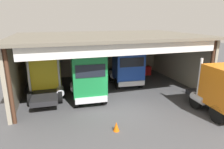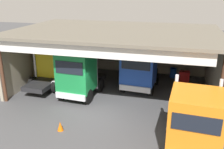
{
  "view_description": "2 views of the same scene",
  "coord_description": "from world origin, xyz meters",
  "px_view_note": "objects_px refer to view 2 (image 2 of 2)",
  "views": [
    {
      "loc": [
        -4.76,
        -12.01,
        6.21
      ],
      "look_at": [
        0.0,
        3.37,
        1.66
      ],
      "focal_mm": 31.45,
      "sensor_mm": 36.0,
      "label": 1
    },
    {
      "loc": [
        4.65,
        -14.0,
        7.9
      ],
      "look_at": [
        0.0,
        3.37,
        1.66
      ],
      "focal_mm": 39.65,
      "sensor_mm": 36.0,
      "label": 2
    }
  ],
  "objects_px": {
    "truck_blue_center_right_bay": "(139,69)",
    "oil_drum": "(173,73)",
    "truck_yellow_center_bay": "(54,65)",
    "tool_cart": "(184,77)",
    "truck_green_right_bay": "(78,74)",
    "truck_orange_left_bay": "(194,122)",
    "traffic_cone": "(60,126)"
  },
  "relations": [
    {
      "from": "truck_green_right_bay",
      "to": "truck_orange_left_bay",
      "type": "relative_size",
      "value": 1.1
    },
    {
      "from": "truck_green_right_bay",
      "to": "truck_blue_center_right_bay",
      "type": "relative_size",
      "value": 0.96
    },
    {
      "from": "truck_green_right_bay",
      "to": "tool_cart",
      "type": "bearing_deg",
      "value": -141.32
    },
    {
      "from": "truck_green_right_bay",
      "to": "truck_orange_left_bay",
      "type": "height_order",
      "value": "truck_green_right_bay"
    },
    {
      "from": "truck_green_right_bay",
      "to": "traffic_cone",
      "type": "height_order",
      "value": "truck_green_right_bay"
    },
    {
      "from": "truck_blue_center_right_bay",
      "to": "truck_yellow_center_bay",
      "type": "bearing_deg",
      "value": 8.82
    },
    {
      "from": "truck_green_right_bay",
      "to": "tool_cart",
      "type": "distance_m",
      "value": 9.65
    },
    {
      "from": "truck_yellow_center_bay",
      "to": "oil_drum",
      "type": "bearing_deg",
      "value": 26.58
    },
    {
      "from": "truck_yellow_center_bay",
      "to": "tool_cart",
      "type": "bearing_deg",
      "value": 19.79
    },
    {
      "from": "truck_yellow_center_bay",
      "to": "truck_orange_left_bay",
      "type": "bearing_deg",
      "value": -29.87
    },
    {
      "from": "truck_green_right_bay",
      "to": "tool_cart",
      "type": "relative_size",
      "value": 5.09
    },
    {
      "from": "tool_cart",
      "to": "traffic_cone",
      "type": "xyz_separation_m",
      "value": [
        -7.07,
        -10.2,
        -0.22
      ]
    },
    {
      "from": "truck_blue_center_right_bay",
      "to": "tool_cart",
      "type": "distance_m",
      "value": 4.78
    },
    {
      "from": "traffic_cone",
      "to": "truck_orange_left_bay",
      "type": "bearing_deg",
      "value": -1.96
    },
    {
      "from": "truck_yellow_center_bay",
      "to": "traffic_cone",
      "type": "distance_m",
      "value": 7.89
    },
    {
      "from": "truck_green_right_bay",
      "to": "oil_drum",
      "type": "relative_size",
      "value": 5.7
    },
    {
      "from": "truck_orange_left_bay",
      "to": "oil_drum",
      "type": "height_order",
      "value": "truck_orange_left_bay"
    },
    {
      "from": "truck_blue_center_right_bay",
      "to": "oil_drum",
      "type": "bearing_deg",
      "value": -119.57
    },
    {
      "from": "truck_orange_left_bay",
      "to": "traffic_cone",
      "type": "distance_m",
      "value": 7.5
    },
    {
      "from": "truck_green_right_bay",
      "to": "truck_blue_center_right_bay",
      "type": "height_order",
      "value": "truck_green_right_bay"
    },
    {
      "from": "truck_orange_left_bay",
      "to": "truck_green_right_bay",
      "type": "bearing_deg",
      "value": -28.1
    },
    {
      "from": "tool_cart",
      "to": "truck_orange_left_bay",
      "type": "bearing_deg",
      "value": -88.55
    },
    {
      "from": "truck_yellow_center_bay",
      "to": "tool_cart",
      "type": "relative_size",
      "value": 5.11
    },
    {
      "from": "oil_drum",
      "to": "traffic_cone",
      "type": "relative_size",
      "value": 1.59
    },
    {
      "from": "truck_blue_center_right_bay",
      "to": "truck_orange_left_bay",
      "type": "xyz_separation_m",
      "value": [
        3.86,
        -7.57,
        0.03
      ]
    },
    {
      "from": "truck_green_right_bay",
      "to": "traffic_cone",
      "type": "distance_m",
      "value": 5.0
    },
    {
      "from": "truck_green_right_bay",
      "to": "truck_orange_left_bay",
      "type": "bearing_deg",
      "value": 151.88
    },
    {
      "from": "traffic_cone",
      "to": "truck_yellow_center_bay",
      "type": "bearing_deg",
      "value": 119.59
    },
    {
      "from": "oil_drum",
      "to": "tool_cart",
      "type": "xyz_separation_m",
      "value": [
        0.98,
        -1.04,
        0.05
      ]
    },
    {
      "from": "tool_cart",
      "to": "traffic_cone",
      "type": "height_order",
      "value": "tool_cart"
    },
    {
      "from": "truck_green_right_bay",
      "to": "truck_blue_center_right_bay",
      "type": "distance_m",
      "value": 4.96
    },
    {
      "from": "truck_yellow_center_bay",
      "to": "truck_green_right_bay",
      "type": "height_order",
      "value": "truck_green_right_bay"
    }
  ]
}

